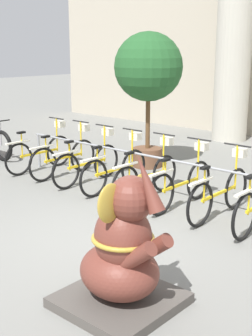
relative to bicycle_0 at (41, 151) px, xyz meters
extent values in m
plane|color=slate|center=(3.56, -1.80, -0.42)|extent=(60.00, 60.00, 0.00)
cylinder|color=#BCB7A8|center=(1.36, 5.80, 2.08)|extent=(0.99, 0.99, 5.00)
cylinder|color=gray|center=(-0.25, 0.15, -0.05)|extent=(0.05, 0.05, 0.75)
cylinder|color=gray|center=(2.58, 0.15, 0.33)|extent=(5.77, 0.04, 0.04)
torus|color=black|center=(0.00, 0.51, -0.07)|extent=(0.05, 0.70, 0.70)
torus|color=black|center=(0.00, -0.59, -0.07)|extent=(0.05, 0.70, 0.70)
cube|color=yellow|center=(0.00, -0.04, -0.02)|extent=(0.04, 1.00, 0.04)
cube|color=silver|center=(0.00, -0.59, 0.29)|extent=(0.06, 0.59, 0.03)
cylinder|color=yellow|center=(0.00, -0.49, 0.20)|extent=(0.03, 0.03, 0.54)
cube|color=black|center=(0.00, -0.49, 0.49)|extent=(0.08, 0.18, 0.04)
cylinder|color=yellow|center=(0.00, 0.47, 0.30)|extent=(0.03, 0.03, 0.75)
cylinder|color=black|center=(0.00, 0.47, 0.68)|extent=(0.48, 0.03, 0.03)
cube|color=silver|center=(0.00, 0.57, 0.54)|extent=(0.20, 0.16, 0.14)
torus|color=black|center=(0.74, 0.56, -0.07)|extent=(0.05, 0.70, 0.70)
torus|color=black|center=(0.74, -0.54, -0.07)|extent=(0.05, 0.70, 0.70)
cube|color=yellow|center=(0.74, 0.01, -0.02)|extent=(0.04, 1.00, 0.04)
cube|color=silver|center=(0.74, -0.54, 0.29)|extent=(0.06, 0.59, 0.03)
cylinder|color=yellow|center=(0.74, -0.44, 0.20)|extent=(0.03, 0.03, 0.54)
cube|color=black|center=(0.74, -0.44, 0.49)|extent=(0.08, 0.18, 0.04)
cylinder|color=yellow|center=(0.74, 0.52, 0.30)|extent=(0.03, 0.03, 0.75)
cylinder|color=black|center=(0.74, 0.52, 0.68)|extent=(0.48, 0.03, 0.03)
cube|color=silver|center=(0.74, 0.62, 0.54)|extent=(0.20, 0.16, 0.14)
torus|color=black|center=(1.48, 0.52, -0.07)|extent=(0.05, 0.70, 0.70)
torus|color=black|center=(1.48, -0.58, -0.07)|extent=(0.05, 0.70, 0.70)
cube|color=yellow|center=(1.48, -0.03, -0.02)|extent=(0.04, 1.00, 0.04)
cube|color=silver|center=(1.48, -0.58, 0.29)|extent=(0.06, 0.59, 0.03)
cylinder|color=yellow|center=(1.48, -0.48, 0.20)|extent=(0.03, 0.03, 0.54)
cube|color=black|center=(1.48, -0.48, 0.49)|extent=(0.08, 0.18, 0.04)
cylinder|color=yellow|center=(1.48, 0.48, 0.30)|extent=(0.03, 0.03, 0.75)
cylinder|color=black|center=(1.48, 0.48, 0.68)|extent=(0.48, 0.03, 0.03)
cube|color=silver|center=(1.48, 0.58, 0.54)|extent=(0.20, 0.16, 0.14)
torus|color=black|center=(2.22, 0.53, -0.07)|extent=(0.05, 0.70, 0.70)
torus|color=black|center=(2.22, -0.57, -0.07)|extent=(0.05, 0.70, 0.70)
cube|color=yellow|center=(2.22, -0.02, -0.02)|extent=(0.04, 1.00, 0.04)
cube|color=silver|center=(2.22, -0.57, 0.29)|extent=(0.06, 0.59, 0.03)
cylinder|color=yellow|center=(2.22, -0.47, 0.20)|extent=(0.03, 0.03, 0.54)
cube|color=black|center=(2.22, -0.47, 0.49)|extent=(0.08, 0.18, 0.04)
cylinder|color=yellow|center=(2.22, 0.49, 0.30)|extent=(0.03, 0.03, 0.75)
cylinder|color=black|center=(2.22, 0.49, 0.68)|extent=(0.48, 0.03, 0.03)
cube|color=silver|center=(2.22, 0.59, 0.54)|extent=(0.20, 0.16, 0.14)
torus|color=black|center=(2.95, 0.56, -0.07)|extent=(0.05, 0.70, 0.70)
torus|color=black|center=(2.95, -0.54, -0.07)|extent=(0.05, 0.70, 0.70)
cube|color=yellow|center=(2.95, 0.01, -0.02)|extent=(0.04, 1.00, 0.04)
cube|color=silver|center=(2.95, -0.54, 0.29)|extent=(0.06, 0.59, 0.03)
cylinder|color=yellow|center=(2.95, -0.44, 0.20)|extent=(0.03, 0.03, 0.54)
cube|color=black|center=(2.95, -0.44, 0.49)|extent=(0.08, 0.18, 0.04)
cylinder|color=yellow|center=(2.95, 0.52, 0.30)|extent=(0.03, 0.03, 0.75)
cylinder|color=black|center=(2.95, 0.52, 0.68)|extent=(0.48, 0.03, 0.03)
cube|color=silver|center=(2.95, 0.62, 0.54)|extent=(0.20, 0.16, 0.14)
torus|color=black|center=(3.69, 0.58, -0.07)|extent=(0.05, 0.70, 0.70)
torus|color=black|center=(3.69, -0.51, -0.07)|extent=(0.05, 0.70, 0.70)
cube|color=yellow|center=(3.69, 0.03, -0.02)|extent=(0.04, 1.00, 0.04)
cube|color=silver|center=(3.69, -0.51, 0.29)|extent=(0.06, 0.59, 0.03)
cylinder|color=yellow|center=(3.69, -0.41, 0.20)|extent=(0.03, 0.03, 0.54)
cube|color=black|center=(3.69, -0.41, 0.49)|extent=(0.08, 0.18, 0.04)
cylinder|color=yellow|center=(3.69, 0.54, 0.30)|extent=(0.03, 0.03, 0.75)
cylinder|color=black|center=(3.69, 0.54, 0.68)|extent=(0.48, 0.03, 0.03)
cube|color=silver|center=(3.69, 0.64, 0.54)|extent=(0.20, 0.16, 0.14)
torus|color=black|center=(4.43, 0.58, -0.07)|extent=(0.05, 0.70, 0.70)
torus|color=black|center=(4.43, -0.52, -0.07)|extent=(0.05, 0.70, 0.70)
cube|color=yellow|center=(4.43, 0.03, -0.02)|extent=(0.04, 1.00, 0.04)
cube|color=silver|center=(4.43, -0.52, 0.29)|extent=(0.06, 0.59, 0.03)
cylinder|color=yellow|center=(4.43, -0.42, 0.20)|extent=(0.03, 0.03, 0.54)
cube|color=black|center=(4.43, -0.42, 0.49)|extent=(0.08, 0.18, 0.04)
cylinder|color=yellow|center=(4.43, 0.54, 0.30)|extent=(0.03, 0.03, 0.75)
cylinder|color=black|center=(4.43, 0.54, 0.68)|extent=(0.48, 0.03, 0.03)
cube|color=silver|center=(4.43, 0.64, 0.54)|extent=(0.20, 0.16, 0.14)
torus|color=black|center=(5.17, -0.53, -0.07)|extent=(0.05, 0.70, 0.70)
cube|color=silver|center=(5.17, -0.53, 0.29)|extent=(0.06, 0.59, 0.03)
cylinder|color=yellow|center=(5.17, -0.43, 0.20)|extent=(0.03, 0.03, 0.54)
cube|color=black|center=(5.17, -0.43, 0.49)|extent=(0.08, 0.18, 0.04)
cube|color=#4C4742|center=(5.01, -2.95, -0.37)|extent=(1.13, 1.13, 0.11)
ellipsoid|color=brown|center=(5.01, -2.95, -0.03)|extent=(0.88, 0.77, 0.57)
ellipsoid|color=brown|center=(5.06, -2.95, 0.36)|extent=(0.62, 0.57, 0.72)
sphere|color=brown|center=(5.17, -2.95, 0.80)|extent=(0.46, 0.46, 0.46)
ellipsoid|color=#B79333|center=(5.10, -2.72, 0.80)|extent=(0.08, 0.33, 0.39)
ellipsoid|color=#B79333|center=(5.10, -3.18, 0.80)|extent=(0.08, 0.33, 0.39)
cone|color=brown|center=(5.37, -2.95, 0.99)|extent=(0.39, 0.16, 0.58)
cylinder|color=brown|center=(5.35, -2.82, 0.28)|extent=(0.46, 0.15, 0.41)
cylinder|color=brown|center=(5.35, -3.08, 0.28)|extent=(0.46, 0.15, 0.41)
torus|color=#B79333|center=(5.06, -2.95, 0.36)|extent=(0.65, 0.65, 0.05)
torus|color=black|center=(-1.34, -0.08, -0.05)|extent=(0.74, 0.09, 0.74)
cylinder|color=#99999E|center=(-1.39, -0.08, 0.23)|extent=(0.04, 0.04, 0.56)
cylinder|color=black|center=(-1.39, -0.08, 0.53)|extent=(0.03, 0.55, 0.03)
cylinder|color=brown|center=(1.53, 1.81, -0.21)|extent=(0.66, 0.66, 0.42)
cylinder|color=brown|center=(1.53, 1.81, 0.60)|extent=(0.10, 0.10, 1.20)
sphere|color=#235628|center=(1.53, 1.81, 1.80)|extent=(1.49, 1.49, 1.49)
camera|label=1|loc=(8.00, -6.22, 2.24)|focal=50.00mm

